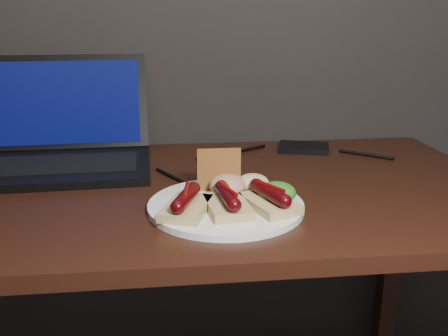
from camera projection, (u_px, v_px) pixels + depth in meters
desk at (173, 225)px, 1.07m from camera, size 1.40×0.70×0.75m
laptop at (64, 143)px, 1.18m from camera, size 0.41×0.37×0.25m
hard_drive at (304, 148)px, 1.31m from camera, size 0.15×0.12×0.02m
desk_cables at (186, 164)px, 1.18m from camera, size 0.96×0.34×0.01m
plate at (226, 206)px, 0.92m from camera, size 0.33×0.33×0.01m
bread_sausage_left at (186, 203)px, 0.87m from camera, size 0.10×0.13×0.04m
bread_sausage_center at (227, 202)px, 0.88m from camera, size 0.08×0.12×0.04m
bread_sausage_right at (270, 199)px, 0.89m from camera, size 0.11×0.13×0.04m
crispbread at (219, 170)px, 0.97m from camera, size 0.09×0.01×0.08m
salad_greens at (277, 193)px, 0.92m from camera, size 0.07×0.07×0.04m
salsa_mound at (228, 185)px, 0.95m from camera, size 0.07×0.07×0.04m
coleslaw_mound at (253, 183)px, 0.97m from camera, size 0.06×0.06×0.04m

